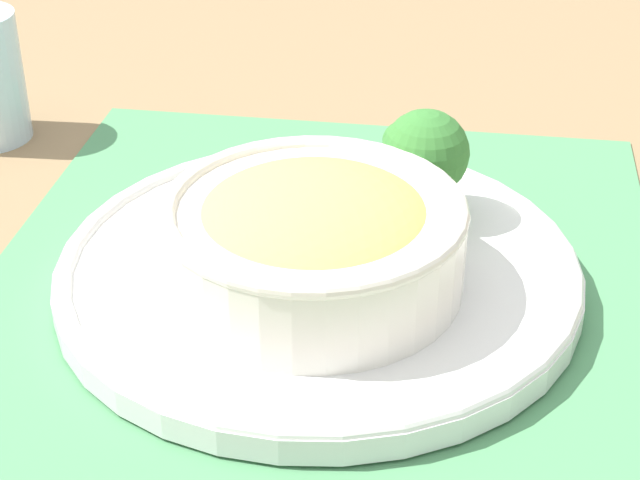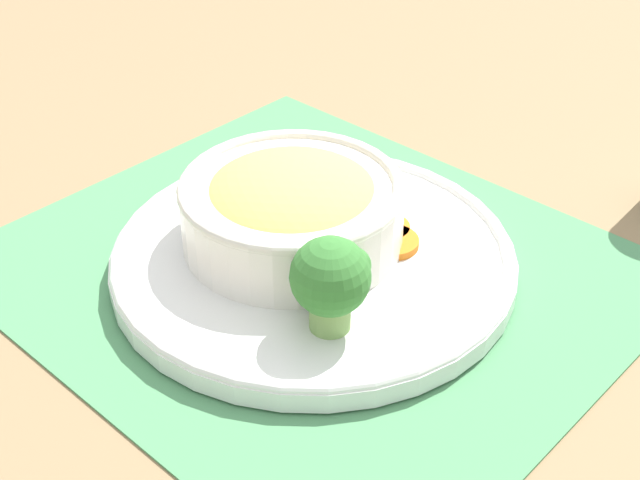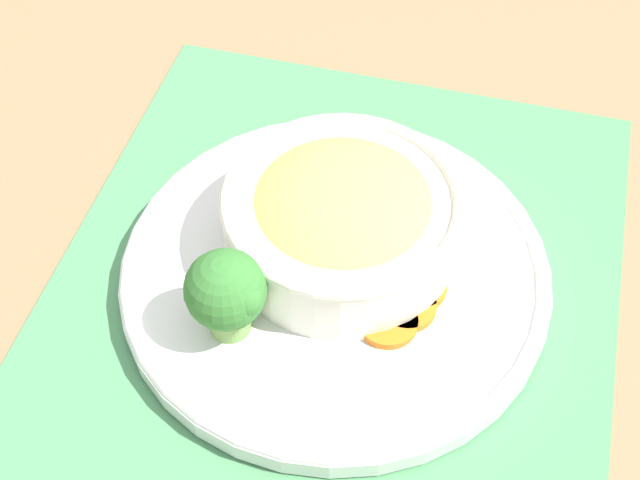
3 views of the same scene
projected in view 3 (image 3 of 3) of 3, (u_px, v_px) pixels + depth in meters
The scene contains 8 objects.
ground_plane at pixel (335, 283), 0.67m from camera, with size 4.00×4.00×0.00m, color #8C704C.
placemat at pixel (335, 281), 0.67m from camera, with size 0.43×0.49×0.00m.
plate at pixel (335, 271), 0.66m from camera, with size 0.32×0.32×0.02m.
bowl at pixel (340, 215), 0.65m from camera, with size 0.18×0.18×0.07m.
broccoli_floret at pixel (226, 292), 0.59m from camera, with size 0.06×0.06×0.07m.
carrot_slice_near at pixel (388, 322), 0.62m from camera, with size 0.04×0.04×0.01m.
carrot_slice_middle at pixel (406, 306), 0.63m from camera, with size 0.04×0.04×0.01m.
carrot_slice_far at pixel (418, 286), 0.64m from camera, with size 0.04×0.04×0.01m.
Camera 3 is at (-0.08, 0.39, 0.54)m, focal length 50.00 mm.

